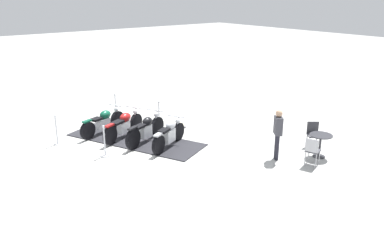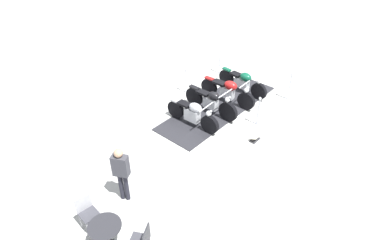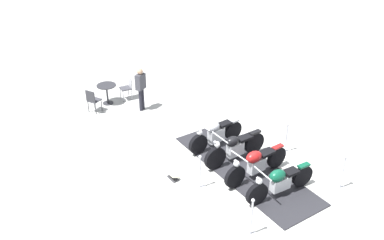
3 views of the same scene
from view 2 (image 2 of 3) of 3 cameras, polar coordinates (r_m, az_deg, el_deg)
name	(u,v)px [view 2 (image 2 of 3)]	position (r m, az deg, el deg)	size (l,w,h in m)	color
ground_plane	(218,107)	(12.38, 4.52, 2.14)	(80.00, 80.00, 0.00)	silver
display_platform	(218,107)	(12.37, 4.52, 2.20)	(5.15, 1.70, 0.03)	#28282D
motorcycle_chrome	(193,114)	(11.14, 0.14, 1.06)	(1.11, 1.93, 0.96)	black
motorcycle_black	(211,102)	(11.77, 3.27, 3.14)	(1.10, 2.09, 1.04)	black
motorcycle_maroon	(228,91)	(12.44, 6.13, 4.97)	(1.17, 2.13, 0.99)	black
motorcycle_forest	(243,82)	(13.17, 8.65, 6.46)	(1.01, 2.15, 0.96)	black
stanchion_right_mid	(258,116)	(11.47, 11.10, 0.60)	(0.34, 0.34, 1.09)	silver
stanchion_right_rear	(289,90)	(13.14, 16.17, 4.87)	(0.30, 0.30, 1.12)	silver
stanchion_left_rear	(219,65)	(14.57, 4.69, 9.30)	(0.29, 0.29, 1.09)	silver
stanchion_left_mid	(185,85)	(13.10, -1.14, 5.90)	(0.35, 0.35, 1.07)	silver
info_placard	(255,138)	(10.93, 10.65, -3.10)	(0.44, 0.37, 0.20)	#333338
cafe_table	(106,232)	(7.88, -14.45, -17.88)	(0.73, 0.73, 0.77)	#2D2D33
cafe_chair_near_table	(142,240)	(7.67, -8.52, -19.55)	(0.56, 0.56, 0.91)	#2D2D33
cafe_chair_across_table	(87,211)	(8.42, -17.41, -14.52)	(0.50, 0.50, 0.92)	#B7B7BC
bystander_person	(121,170)	(8.49, -11.94, -8.36)	(0.45, 0.42, 1.66)	#23232D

